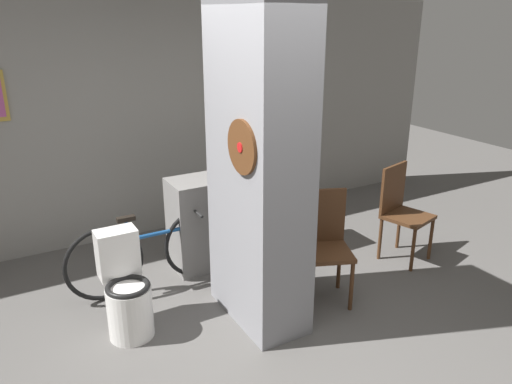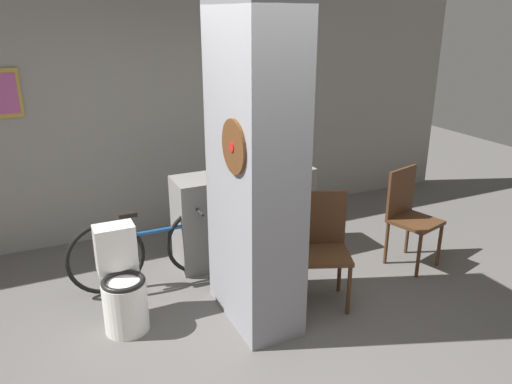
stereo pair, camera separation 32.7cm
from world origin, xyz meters
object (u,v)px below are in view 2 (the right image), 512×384
(toilet, at_px, (122,287))
(bicycle, at_px, (156,248))
(chair_near_pillar, at_px, (323,243))
(bottle_tall, at_px, (248,159))
(chair_by_doorway, at_px, (409,213))

(toilet, xyz_separation_m, bicycle, (0.42, 0.56, 0.01))
(chair_near_pillar, relative_size, bottle_tall, 3.35)
(chair_near_pillar, bearing_deg, toilet, -169.20)
(chair_by_doorway, bearing_deg, chair_near_pillar, 175.93)
(chair_by_doorway, distance_m, bottle_tall, 1.71)
(toilet, xyz_separation_m, chair_near_pillar, (1.69, -0.33, 0.20))
(toilet, relative_size, bottle_tall, 2.80)
(bicycle, bearing_deg, chair_by_doorway, -15.17)
(toilet, height_order, chair_by_doorway, chair_by_doorway)
(chair_near_pillar, height_order, chair_by_doorway, same)
(chair_by_doorway, xyz_separation_m, bottle_tall, (-1.37, 0.91, 0.48))
(toilet, bearing_deg, chair_by_doorway, -1.93)
(bottle_tall, bearing_deg, chair_near_pillar, -79.69)
(chair_by_doorway, bearing_deg, bicycle, 149.41)
(bottle_tall, bearing_deg, toilet, -151.09)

